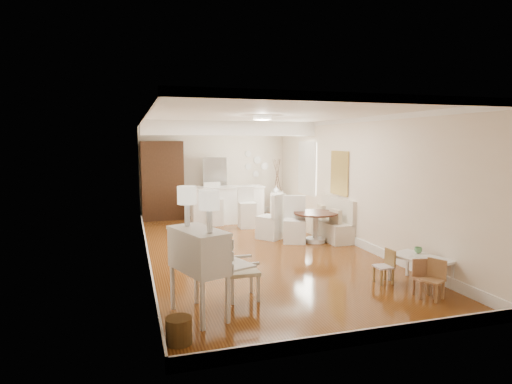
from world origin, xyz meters
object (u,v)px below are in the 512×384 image
secretary_bureau (199,273)px  slip_chair_near (295,220)px  pantry_cabinet (162,180)px  kids_table (420,271)px  bar_stool_right (247,208)px  kids_chair_b (384,266)px  sideboard (277,204)px  kids_chair_a (433,280)px  slip_chair_far (270,216)px  wicker_basket (179,331)px  bar_stool_left (214,204)px  fridge (226,187)px  kids_chair_c (424,279)px  breakfast_counter (227,205)px  gustavian_armchair (242,270)px  dining_table (316,227)px

secretary_bureau → slip_chair_near: size_ratio=1.11×
pantry_cabinet → kids_table: bearing=-63.8°
slip_chair_near → kids_table: bearing=-54.2°
bar_stool_right → pantry_cabinet: (-2.05, 1.91, 0.61)m
kids_chair_b → slip_chair_near: slip_chair_near is taller
sideboard → slip_chair_near: bearing=-80.4°
kids_chair_a → slip_chair_far: size_ratio=0.55×
kids_chair_b → secretary_bureau: bearing=-82.5°
wicker_basket → bar_stool_left: 6.98m
slip_chair_near → fridge: 3.89m
kids_chair_b → slip_chair_near: size_ratio=0.53×
kids_table → kids_chair_a: bearing=-112.5°
slip_chair_near → kids_chair_c: bearing=-60.4°
bar_stool_left → breakfast_counter: bearing=24.9°
bar_stool_right → pantry_cabinet: pantry_cabinet is taller
kids_chair_b → gustavian_armchair: bearing=-90.8°
kids_table → kids_chair_b: bearing=155.4°
bar_stool_left → secretary_bureau: bearing=-103.4°
fridge → sideboard: fridge is taller
kids_chair_c → kids_chair_b: bearing=118.5°
secretary_bureau → dining_table: size_ratio=1.16×
secretary_bureau → slip_chair_far: size_ratio=1.09×
breakfast_counter → bar_stool_left: 0.49m
pantry_cabinet → slip_chair_far: bearing=-55.9°
kids_chair_c → gustavian_armchair: bearing=176.2°
wicker_basket → bar_stool_right: size_ratio=0.28×
gustavian_armchair → sideboard: bearing=-23.2°
slip_chair_near → bar_stool_right: bar_stool_right is taller
breakfast_counter → pantry_cabinet: 2.11m
gustavian_armchair → kids_chair_a: 2.78m
slip_chair_far → gustavian_armchair: bearing=25.8°
kids_chair_b → bar_stool_right: bar_stool_right is taller
slip_chair_far → bar_stool_left: 2.24m
secretary_bureau → wicker_basket: secretary_bureau is taller
sideboard → wicker_basket: bearing=-94.9°
wicker_basket → slip_chair_far: size_ratio=0.28×
breakfast_counter → slip_chair_far: bearing=-76.5°
slip_chair_far → pantry_cabinet: bearing=-95.6°
gustavian_armchair → bar_stool_right: (1.45, 4.97, 0.11)m
slip_chair_far → wicker_basket: bearing=20.8°
pantry_cabinet → sideboard: 3.50m
slip_chair_far → fridge: bearing=-123.9°
dining_table → wicker_basket: bearing=-131.0°
bar_stool_right → slip_chair_far: bearing=-78.9°
kids_chair_b → kids_chair_c: (0.22, -0.72, -0.00)m
gustavian_armchair → slip_chair_far: bearing=-24.1°
dining_table → gustavian_armchair: bearing=-130.5°
gustavian_armchair → dining_table: 3.87m
wicker_basket → sideboard: bearing=62.9°
slip_chair_near → breakfast_counter: size_ratio=0.51×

